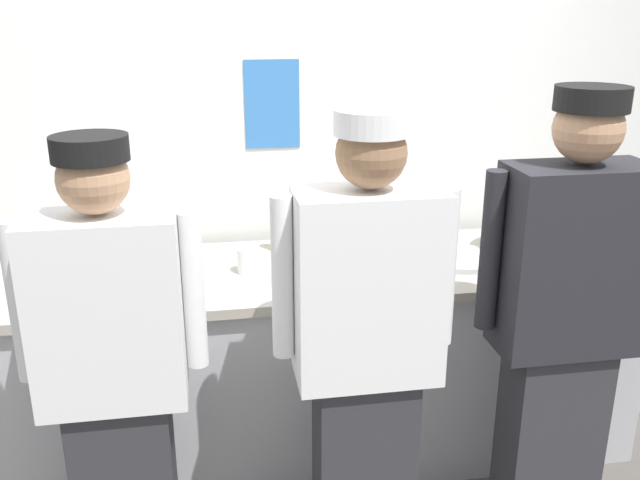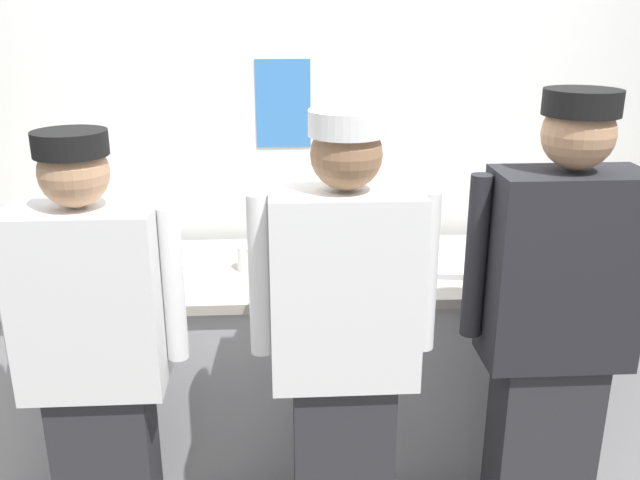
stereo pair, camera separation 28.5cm
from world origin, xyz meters
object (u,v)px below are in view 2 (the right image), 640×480
(ramekin_red_sauce, at_px, (189,262))
(ramekin_green_sauce, at_px, (49,270))
(chef_far_right, at_px, (554,331))
(squeeze_bottle_primary, at_px, (283,229))
(squeeze_bottle_secondary, at_px, (605,243))
(deli_cup, at_px, (248,258))
(plate_stack_front, at_px, (146,263))
(chef_near_left, at_px, (96,361))
(sheet_tray, at_px, (433,264))
(mixing_bowl_steel, at_px, (537,246))
(ramekin_yellow_sauce, at_px, (89,286))
(plate_stack_rear, at_px, (306,265))
(ramekin_orange_sauce, at_px, (308,245))
(chef_center, at_px, (344,350))

(ramekin_red_sauce, xyz_separation_m, ramekin_green_sauce, (-0.56, -0.06, -0.00))
(chef_far_right, relative_size, squeeze_bottle_primary, 9.03)
(squeeze_bottle_secondary, distance_m, deli_cup, 1.52)
(chef_far_right, relative_size, plate_stack_front, 8.79)
(ramekin_green_sauce, bearing_deg, chef_near_left, -62.44)
(squeeze_bottle_primary, bearing_deg, squeeze_bottle_secondary, -11.16)
(ramekin_red_sauce, bearing_deg, chef_far_right, -29.16)
(plate_stack_front, height_order, sheet_tray, plate_stack_front)
(chef_near_left, distance_m, plate_stack_front, 0.66)
(plate_stack_front, xyz_separation_m, mixing_bowl_steel, (1.67, 0.08, 0.01))
(mixing_bowl_steel, bearing_deg, ramekin_green_sauce, -178.19)
(plate_stack_front, height_order, deli_cup, deli_cup)
(chef_far_right, bearing_deg, mixing_bowl_steel, 74.17)
(deli_cup, bearing_deg, ramekin_yellow_sauce, -161.96)
(sheet_tray, bearing_deg, ramekin_green_sauce, -179.81)
(deli_cup, bearing_deg, ramekin_red_sauce, 170.67)
(plate_stack_front, relative_size, ramekin_yellow_sauce, 2.18)
(plate_stack_rear, distance_m, ramekin_orange_sauce, 0.29)
(mixing_bowl_steel, height_order, squeeze_bottle_secondary, squeeze_bottle_secondary)
(chef_center, bearing_deg, chef_near_left, 177.41)
(plate_stack_front, distance_m, squeeze_bottle_secondary, 1.94)
(chef_far_right, height_order, squeeze_bottle_secondary, chef_far_right)
(plate_stack_rear, bearing_deg, ramekin_orange_sauce, 85.62)
(chef_far_right, bearing_deg, ramekin_yellow_sauce, 163.68)
(squeeze_bottle_primary, xyz_separation_m, ramekin_yellow_sauce, (-0.76, -0.45, -0.07))
(plate_stack_rear, bearing_deg, squeeze_bottle_secondary, 1.80)
(mixing_bowl_steel, distance_m, ramekin_red_sauce, 1.50)
(chef_center, height_order, deli_cup, chef_center)
(ramekin_green_sauce, height_order, deli_cup, deli_cup)
(plate_stack_rear, distance_m, squeeze_bottle_secondary, 1.28)
(chef_far_right, height_order, ramekin_orange_sauce, chef_far_right)
(plate_stack_front, bearing_deg, deli_cup, 3.85)
(chef_center, height_order, ramekin_green_sauce, chef_center)
(chef_far_right, xyz_separation_m, ramekin_orange_sauce, (-0.78, 0.92, 0.00))
(deli_cup, bearing_deg, mixing_bowl_steel, 2.20)
(ramekin_orange_sauce, relative_size, deli_cup, 0.81)
(chef_center, distance_m, plate_stack_rear, 0.67)
(plate_stack_front, bearing_deg, ramekin_orange_sauce, 21.19)
(squeeze_bottle_secondary, xyz_separation_m, ramekin_orange_sauce, (-1.26, 0.25, -0.07))
(mixing_bowl_steel, distance_m, ramekin_orange_sauce, 1.01)
(chef_near_left, bearing_deg, ramekin_yellow_sauce, 106.07)
(chef_near_left, relative_size, ramekin_orange_sauce, 18.73)
(mixing_bowl_steel, relative_size, sheet_tray, 0.81)
(chef_near_left, distance_m, chef_center, 0.81)
(plate_stack_rear, bearing_deg, sheet_tray, 4.60)
(chef_far_right, bearing_deg, ramekin_red_sauce, 150.84)
(chef_center, bearing_deg, mixing_bowl_steel, 39.91)
(ramekin_green_sauce, bearing_deg, plate_stack_rear, -2.08)
(mixing_bowl_steel, bearing_deg, squeeze_bottle_secondary, -13.21)
(plate_stack_front, relative_size, sheet_tray, 0.40)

